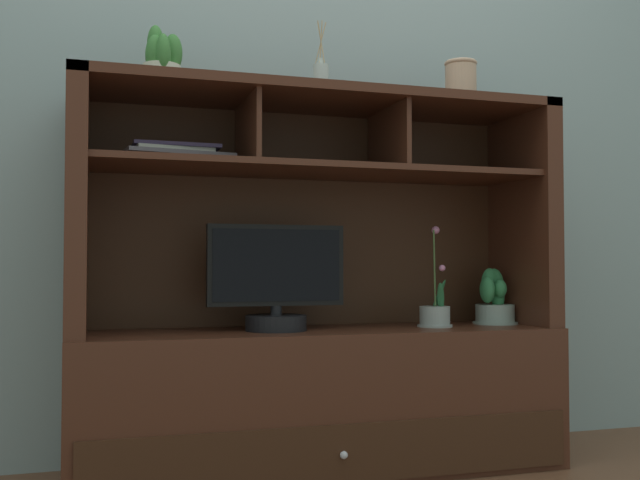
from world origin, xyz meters
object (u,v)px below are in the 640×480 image
at_px(diffuser_bottle, 321,78).
at_px(potted_succulent, 161,61).
at_px(potted_fern, 494,302).
at_px(magazine_stack_left, 174,156).
at_px(ceramic_vase, 461,82).
at_px(tv_monitor, 276,284).
at_px(potted_orchid, 435,314).
at_px(media_console, 319,351).

distance_m(diffuser_bottle, potted_succulent, 0.52).
xyz_separation_m(potted_fern, magazine_stack_left, (-1.13, 0.03, 0.48)).
height_order(magazine_stack_left, diffuser_bottle, diffuser_bottle).
bearing_deg(ceramic_vase, tv_monitor, -178.98).
distance_m(potted_orchid, ceramic_vase, 0.82).
distance_m(tv_monitor, ceramic_vase, 0.97).
height_order(potted_fern, ceramic_vase, ceramic_vase).
bearing_deg(potted_orchid, magazine_stack_left, 174.67).
relative_size(media_console, ceramic_vase, 10.42).
height_order(magazine_stack_left, potted_succulent, potted_succulent).
height_order(potted_fern, potted_succulent, potted_succulent).
relative_size(media_console, potted_orchid, 4.60).
relative_size(diffuser_bottle, potted_succulent, 1.26).
xyz_separation_m(potted_orchid, potted_fern, (0.26, 0.05, 0.03)).
relative_size(potted_fern, diffuser_bottle, 0.82).
bearing_deg(tv_monitor, potted_fern, 3.01).
relative_size(media_console, tv_monitor, 3.56).
bearing_deg(diffuser_bottle, tv_monitor, -175.61).
bearing_deg(diffuser_bottle, media_console, 90.00).
distance_m(magazine_stack_left, ceramic_vase, 1.03).
relative_size(magazine_stack_left, ceramic_vase, 2.43).
relative_size(potted_fern, magazine_stack_left, 0.54).
height_order(tv_monitor, potted_orchid, potted_orchid).
bearing_deg(media_console, potted_fern, 0.98).
height_order(potted_orchid, potted_succulent, potted_succulent).
bearing_deg(potted_orchid, potted_fern, 11.74).
xyz_separation_m(diffuser_bottle, ceramic_vase, (0.51, 0.00, 0.02)).
xyz_separation_m(media_console, tv_monitor, (-0.15, -0.03, 0.22)).
relative_size(diffuser_bottle, ceramic_vase, 1.60).
xyz_separation_m(potted_fern, diffuser_bottle, (-0.66, -0.03, 0.75)).
distance_m(potted_orchid, magazine_stack_left, 1.01).
height_order(diffuser_bottle, ceramic_vase, diffuser_bottle).
xyz_separation_m(media_console, diffuser_bottle, (-0.00, -0.02, 0.90)).
xyz_separation_m(media_console, potted_fern, (0.66, 0.01, 0.15)).
xyz_separation_m(potted_orchid, potted_succulent, (-0.91, 0.06, 0.81)).
bearing_deg(media_console, ceramic_vase, -2.17).
bearing_deg(potted_succulent, diffuser_bottle, -3.92).
xyz_separation_m(potted_succulent, ceramic_vase, (1.03, -0.04, -0.00)).
bearing_deg(potted_fern, ceramic_vase, -167.78).
xyz_separation_m(magazine_stack_left, diffuser_bottle, (0.47, -0.06, 0.27)).
bearing_deg(potted_succulent, tv_monitor, -7.42).
height_order(potted_orchid, diffuser_bottle, diffuser_bottle).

